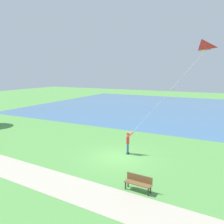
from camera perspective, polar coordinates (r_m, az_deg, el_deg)
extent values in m
plane|color=#569947|center=(17.75, 1.76, -11.18)|extent=(120.00, 120.00, 0.00)
cube|color=teal|center=(42.54, 11.91, 1.20)|extent=(36.00, 44.00, 0.01)
cube|color=#B7AD99|center=(14.70, -15.25, -16.25)|extent=(4.08, 32.08, 0.02)
cube|color=#232328|center=(18.59, 3.95, -10.10)|extent=(0.21, 0.26, 0.06)
cylinder|color=#2D4C8E|center=(18.45, 3.91, -8.87)|extent=(0.14, 0.14, 0.82)
cube|color=#232328|center=(18.37, 4.00, -10.36)|extent=(0.21, 0.26, 0.06)
cylinder|color=#2D4C8E|center=(18.22, 3.95, -9.12)|extent=(0.14, 0.14, 0.82)
cube|color=red|center=(18.11, 3.96, -6.87)|extent=(0.46, 0.38, 0.60)
sphere|color=#996B4C|center=(17.99, 3.97, -5.47)|extent=(0.22, 0.22, 0.22)
ellipsoid|color=#4C3319|center=(17.97, 3.93, -5.35)|extent=(0.30, 0.30, 0.13)
cylinder|color=red|center=(18.09, 4.66, -5.42)|extent=(0.11, 0.56, 0.43)
cylinder|color=red|center=(17.92, 4.70, -5.58)|extent=(0.51, 0.39, 0.43)
sphere|color=#996B4C|center=(17.98, 5.19, -5.10)|extent=(0.10, 0.10, 0.10)
pyramid|color=red|center=(18.42, 21.32, 15.25)|extent=(1.60, 1.52, 0.73)
cone|color=yellow|center=(18.54, 21.94, 13.77)|extent=(0.28, 0.28, 0.22)
cylinder|color=black|center=(18.55, 21.97, 14.11)|extent=(1.17, 1.04, 0.02)
cylinder|color=silver|center=(17.82, 13.59, 4.45)|extent=(2.32, 4.57, 6.08)
cube|color=brown|center=(13.07, 6.48, -17.27)|extent=(0.52, 1.52, 0.05)
cube|color=brown|center=(13.13, 6.85, -16.05)|extent=(0.12, 1.50, 0.40)
cube|color=#2D2D33|center=(12.83, 9.05, -19.05)|extent=(0.06, 0.06, 0.45)
cube|color=#2D2D33|center=(13.09, 9.59, -18.43)|extent=(0.06, 0.06, 0.45)
cube|color=#2D2D33|center=(13.30, 3.40, -17.80)|extent=(0.06, 0.06, 0.45)
cube|color=#2D2D33|center=(13.55, 4.04, -17.24)|extent=(0.06, 0.06, 0.45)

